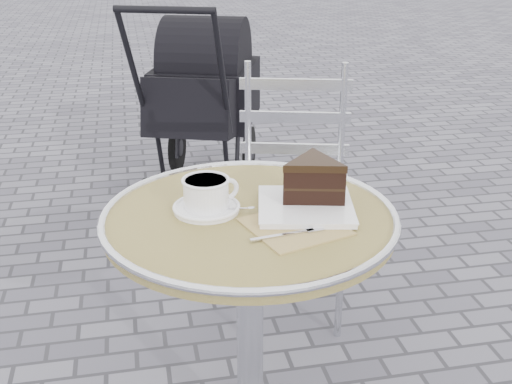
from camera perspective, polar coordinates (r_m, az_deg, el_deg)
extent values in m
cylinder|color=silver|center=(1.73, -0.54, -13.04)|extent=(0.07, 0.07, 0.67)
cylinder|color=tan|center=(1.55, -0.59, -2.54)|extent=(0.70, 0.70, 0.03)
torus|color=silver|center=(1.55, -0.59, -2.04)|extent=(0.72, 0.72, 0.02)
cylinder|color=white|center=(1.57, -4.42, -1.49)|extent=(0.16, 0.16, 0.01)
cylinder|color=white|center=(1.55, -4.47, -0.12)|extent=(0.14, 0.14, 0.07)
torus|color=white|center=(1.57, -2.47, 0.28)|extent=(0.06, 0.03, 0.06)
cylinder|color=#CDB389|center=(1.54, -4.50, 0.97)|extent=(0.10, 0.10, 0.01)
cube|color=tan|center=(1.49, 3.47, -3.07)|extent=(0.25, 0.25, 0.00)
cube|color=white|center=(1.57, 4.42, -1.33)|extent=(0.26, 0.26, 0.01)
cylinder|color=silver|center=(2.27, -1.41, -7.46)|extent=(0.02, 0.02, 0.46)
cylinder|color=silver|center=(2.27, 7.51, -7.72)|extent=(0.02, 0.02, 0.46)
cylinder|color=silver|center=(2.58, -0.67, -3.51)|extent=(0.02, 0.02, 0.46)
cylinder|color=silver|center=(2.58, 7.13, -3.74)|extent=(0.02, 0.02, 0.46)
cube|color=silver|center=(2.31, 3.27, -0.22)|extent=(0.51, 0.51, 0.02)
cube|color=black|center=(3.39, -5.07, 7.68)|extent=(0.63, 0.79, 0.41)
cylinder|color=black|center=(2.75, -8.15, 15.74)|extent=(0.42, 0.17, 0.03)
cylinder|color=black|center=(3.29, -9.67, -0.38)|extent=(0.10, 0.19, 0.18)
cylinder|color=black|center=(3.19, -2.29, -0.83)|extent=(0.10, 0.19, 0.18)
cylinder|color=black|center=(3.82, -7.01, 3.95)|extent=(0.13, 0.28, 0.29)
cylinder|color=black|center=(3.74, -0.61, 3.67)|extent=(0.13, 0.28, 0.29)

